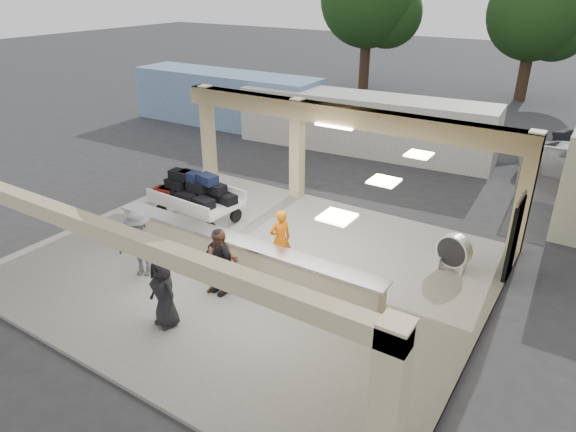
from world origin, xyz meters
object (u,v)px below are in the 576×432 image
Objects in this scene: luggage_cart at (196,193)px; passenger_d at (164,292)px; baggage_handler at (280,239)px; container_blue at (226,99)px; passenger_b at (219,261)px; passenger_c at (140,244)px; container_white at (363,123)px; passenger_a at (222,262)px; drum_fan at (454,251)px; baggage_counter at (239,256)px.

luggage_cart is 1.69× the size of passenger_d.
container_blue reaches higher than baggage_handler.
baggage_handler is 1.88m from passenger_b.
passenger_b is 0.97× the size of passenger_c.
container_white reaches higher than luggage_cart.
passenger_a is 1.03× the size of passenger_d.
passenger_c is at bearing -130.52° from drum_fan.
passenger_d is at bearing -131.45° from passenger_a.
passenger_b reaches higher than luggage_cart.
passenger_d is (-0.78, -3.43, -0.00)m from baggage_handler.
passenger_d is at bearing -56.69° from container_blue.
baggage_handler reaches higher than drum_fan.
baggage_counter is at bearing -84.61° from container_white.
baggage_counter is at bearing -130.78° from drum_fan.
container_blue is at bearing 136.29° from passenger_d.
passenger_b is 2.27m from passenger_c.
passenger_a is at bearing -75.37° from baggage_counter.
baggage_counter is 4.58× the size of passenger_c.
passenger_b is (-0.07, -0.01, 0.02)m from passenger_a.
passenger_c reaches higher than baggage_counter.
passenger_c reaches higher than passenger_a.
baggage_handler is 0.96× the size of passenger_b.
container_blue is (-9.91, 14.40, 0.42)m from passenger_d.
container_white reaches higher than baggage_counter.
baggage_handler is at bearing -80.05° from container_white.
passenger_d is at bearing -90.34° from baggage_counter.
luggage_cart is 4.44m from passenger_a.
drum_fan is 0.58× the size of passenger_b.
baggage_counter is at bearing 72.52° from passenger_a.
luggage_cart is 4.05m from baggage_handler.
container_white is 7.94m from container_blue.
passenger_a reaches higher than passenger_d.
passenger_c is 0.17× the size of container_blue.
passenger_c is 0.16× the size of container_white.
passenger_a is (0.26, -0.98, 0.37)m from baggage_counter.
luggage_cart is 1.68× the size of baggage_handler.
drum_fan is at bearing 12.81° from passenger_c.
drum_fan is 4.58m from baggage_handler.
passenger_d reaches higher than drum_fan.
passenger_d is 0.16× the size of container_blue.
passenger_c reaches higher than baggage_handler.
passenger_d reaches higher than baggage_counter.
passenger_b is 0.15× the size of container_white.
luggage_cart is 4.39m from passenger_b.
baggage_handler is (0.76, 0.80, 0.35)m from baggage_counter.
baggage_counter is 0.79× the size of container_blue.
luggage_cart is 9.79m from container_white.
passenger_c reaches higher than passenger_d.
container_blue is at bearing 127.46° from luggage_cart.
passenger_c is 2.34m from passenger_d.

